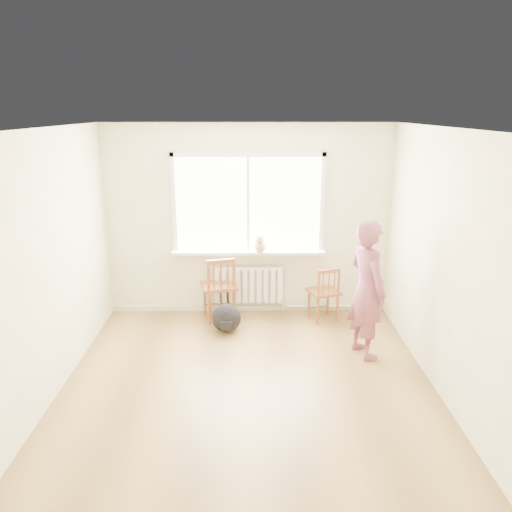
{
  "coord_description": "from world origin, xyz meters",
  "views": [
    {
      "loc": [
        0.04,
        -4.63,
        2.88
      ],
      "look_at": [
        0.1,
        1.2,
        1.15
      ],
      "focal_mm": 35.0,
      "sensor_mm": 36.0,
      "label": 1
    }
  ],
  "objects_px": {
    "cat": "(260,244)",
    "chair_left": "(220,288)",
    "person": "(367,290)",
    "chair_right": "(325,294)",
    "backpack": "(226,318)"
  },
  "relations": [
    {
      "from": "chair_left",
      "to": "backpack",
      "type": "xyz_separation_m",
      "value": [
        0.11,
        -0.39,
        -0.27
      ]
    },
    {
      "from": "cat",
      "to": "backpack",
      "type": "bearing_deg",
      "value": -126.46
    },
    {
      "from": "chair_left",
      "to": "cat",
      "type": "xyz_separation_m",
      "value": [
        0.56,
        0.15,
        0.6
      ]
    },
    {
      "from": "person",
      "to": "backpack",
      "type": "relative_size",
      "value": 4.25
    },
    {
      "from": "chair_left",
      "to": "backpack",
      "type": "distance_m",
      "value": 0.49
    },
    {
      "from": "chair_right",
      "to": "backpack",
      "type": "height_order",
      "value": "chair_right"
    },
    {
      "from": "chair_right",
      "to": "backpack",
      "type": "distance_m",
      "value": 1.41
    },
    {
      "from": "chair_left",
      "to": "cat",
      "type": "relative_size",
      "value": 2.06
    },
    {
      "from": "chair_right",
      "to": "person",
      "type": "xyz_separation_m",
      "value": [
        0.34,
        -0.99,
        0.43
      ]
    },
    {
      "from": "chair_right",
      "to": "cat",
      "type": "height_order",
      "value": "cat"
    },
    {
      "from": "person",
      "to": "chair_right",
      "type": "bearing_deg",
      "value": -1.5
    },
    {
      "from": "cat",
      "to": "chair_left",
      "type": "bearing_deg",
      "value": -161.26
    },
    {
      "from": "person",
      "to": "chair_left",
      "type": "bearing_deg",
      "value": 39.68
    },
    {
      "from": "chair_right",
      "to": "cat",
      "type": "bearing_deg",
      "value": -30.12
    },
    {
      "from": "chair_right",
      "to": "person",
      "type": "bearing_deg",
      "value": 91.36
    }
  ]
}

